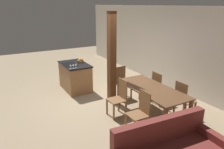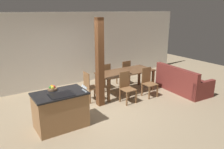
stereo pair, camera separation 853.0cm
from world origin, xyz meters
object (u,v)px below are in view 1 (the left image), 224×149
(dining_table, at_px, (151,92))
(dining_chair_near_left, at_px, (119,97))
(fruit_bowl, at_px, (81,61))
(wine_glass_far, at_px, (76,65))
(dining_chair_far_left, at_px, (159,88))
(dining_chair_far_right, at_px, (183,99))
(wine_glass_near, at_px, (71,65))
(dining_chair_near_right, at_px, (140,112))
(kitchen_island, at_px, (75,77))
(wine_glass_middle, at_px, (73,65))
(dining_chair_head_end, at_px, (122,82))
(timber_post, at_px, (112,59))

(dining_table, height_order, dining_chair_near_left, dining_chair_near_left)
(fruit_bowl, bearing_deg, dining_table, 15.13)
(wine_glass_far, xyz_separation_m, dining_chair_far_left, (1.71, 1.81, -0.52))
(dining_table, relative_size, dining_chair_far_right, 2.09)
(wine_glass_near, distance_m, wine_glass_far, 0.17)
(dining_chair_near_left, height_order, dining_chair_near_right, same)
(kitchen_island, height_order, wine_glass_middle, wine_glass_middle)
(dining_chair_near_right, bearing_deg, dining_chair_far_right, 90.00)
(wine_glass_near, height_order, dining_chair_far_right, wine_glass_near)
(wine_glass_near, distance_m, dining_chair_near_left, 1.90)
(dining_chair_head_end, distance_m, timber_post, 0.91)
(kitchen_island, bearing_deg, dining_chair_near_left, 8.68)
(wine_glass_near, relative_size, dining_chair_near_right, 0.16)
(dining_chair_far_left, distance_m, dining_chair_far_right, 0.90)
(dining_table, bearing_deg, dining_chair_near_right, -55.93)
(fruit_bowl, xyz_separation_m, wine_glass_far, (0.63, -0.40, 0.07))
(wine_glass_near, xyz_separation_m, dining_chair_far_right, (2.60, 1.98, -0.52))
(fruit_bowl, xyz_separation_m, dining_chair_far_right, (3.23, 1.41, -0.45))
(wine_glass_far, xyz_separation_m, dining_table, (2.15, 1.15, -0.34))
(dining_chair_near_left, distance_m, dining_chair_far_left, 1.32)
(dining_chair_near_left, bearing_deg, wine_glass_far, -164.03)
(wine_glass_far, height_order, dining_table, wine_glass_far)
(wine_glass_middle, relative_size, timber_post, 0.06)
(wine_glass_middle, bearing_deg, dining_chair_head_end, 57.74)
(dining_chair_near_left, bearing_deg, wine_glass_near, -158.89)
(dining_chair_far_left, height_order, dining_chair_head_end, same)
(dining_chair_head_end, bearing_deg, timber_post, -163.84)
(wine_glass_near, height_order, wine_glass_far, same)
(kitchen_island, height_order, dining_table, kitchen_island)
(wine_glass_middle, relative_size, dining_chair_near_left, 0.16)
(dining_table, bearing_deg, dining_chair_head_end, 180.00)
(wine_glass_far, bearing_deg, wine_glass_near, -90.00)
(kitchen_island, height_order, fruit_bowl, fruit_bowl)
(kitchen_island, bearing_deg, wine_glass_far, -14.81)
(dining_chair_far_left, bearing_deg, dining_chair_near_right, 124.07)
(wine_glass_middle, height_order, dining_chair_far_right, wine_glass_middle)
(kitchen_island, distance_m, dining_chair_far_left, 2.80)
(wine_glass_near, bearing_deg, wine_glass_middle, 90.00)
(dining_chair_far_right, distance_m, dining_chair_head_end, 1.94)
(wine_glass_middle, xyz_separation_m, wine_glass_far, (0.00, 0.09, 0.00))
(dining_chair_far_right, bearing_deg, dining_chair_head_end, 19.97)
(dining_chair_far_left, bearing_deg, wine_glass_middle, 48.04)
(fruit_bowl, bearing_deg, wine_glass_middle, -37.57)
(kitchen_island, distance_m, wine_glass_far, 0.80)
(wine_glass_far, relative_size, dining_chair_near_right, 0.16)
(fruit_bowl, bearing_deg, wine_glass_near, -42.14)
(fruit_bowl, relative_size, wine_glass_middle, 1.48)
(wine_glass_middle, bearing_deg, dining_chair_far_right, 36.10)
(wine_glass_near, distance_m, timber_post, 1.30)
(dining_chair_far_left, distance_m, timber_post, 1.57)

